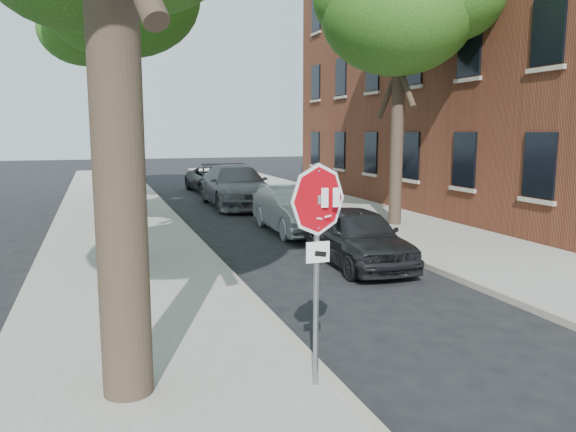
# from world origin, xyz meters

# --- Properties ---
(ground) EXTENTS (120.00, 120.00, 0.00)m
(ground) POSITION_xyz_m (0.00, 0.00, 0.00)
(ground) COLOR black
(ground) RESTS_ON ground
(sidewalk_left) EXTENTS (4.00, 55.00, 0.12)m
(sidewalk_left) POSITION_xyz_m (-2.50, 12.00, 0.06)
(sidewalk_left) COLOR gray
(sidewalk_left) RESTS_ON ground
(sidewalk_right) EXTENTS (4.00, 55.00, 0.12)m
(sidewalk_right) POSITION_xyz_m (6.00, 12.00, 0.06)
(sidewalk_right) COLOR gray
(sidewalk_right) RESTS_ON ground
(curb_left) EXTENTS (0.12, 55.00, 0.13)m
(curb_left) POSITION_xyz_m (-0.45, 12.00, 0.07)
(curb_left) COLOR #9E9384
(curb_left) RESTS_ON ground
(curb_right) EXTENTS (0.12, 55.00, 0.13)m
(curb_right) POSITION_xyz_m (3.95, 12.00, 0.07)
(curb_right) COLOR #9E9384
(curb_right) RESTS_ON ground
(apartment_building) EXTENTS (12.20, 20.20, 15.30)m
(apartment_building) POSITION_xyz_m (14.00, 14.00, 7.65)
(apartment_building) COLOR brown
(apartment_building) RESTS_ON ground
(stop_sign) EXTENTS (0.76, 0.34, 2.61)m
(stop_sign) POSITION_xyz_m (-0.70, -0.03, 1.95)
(stop_sign) COLOR gray
(stop_sign) RESTS_ON sidewalk_left
(tree_far) EXTENTS (5.29, 4.91, 9.33)m
(tree_far) POSITION_xyz_m (-2.72, 21.11, 7.21)
(tree_far) COLOR black
(tree_far) RESTS_ON sidewalk_left
(car_a) EXTENTS (1.76, 4.03, 1.35)m
(car_a) POSITION_xyz_m (2.60, 5.72, 0.68)
(car_a) COLOR black
(car_a) RESTS_ON ground
(car_b) EXTENTS (1.58, 4.37, 1.43)m
(car_b) POSITION_xyz_m (2.60, 10.18, 0.72)
(car_b) COLOR gray
(car_b) RESTS_ON ground
(car_c) EXTENTS (2.41, 5.82, 1.68)m
(car_c) POSITION_xyz_m (2.37, 16.68, 0.84)
(car_c) COLOR #56555B
(car_c) RESTS_ON ground
(car_d) EXTENTS (2.50, 4.90, 1.33)m
(car_d) POSITION_xyz_m (2.60, 22.27, 0.66)
(car_d) COLOR black
(car_d) RESTS_ON ground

